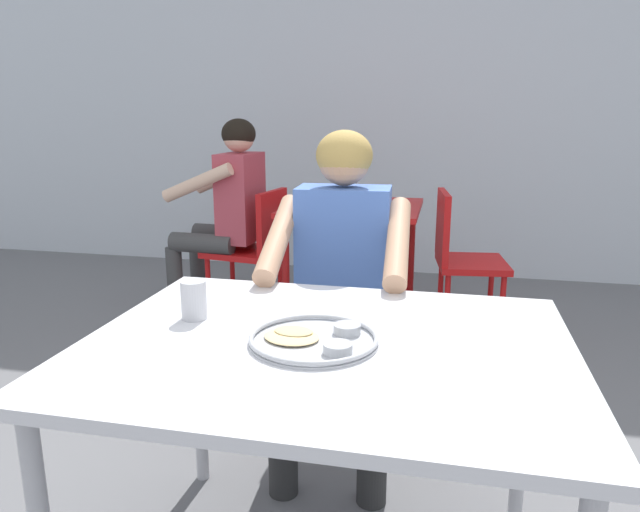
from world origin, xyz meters
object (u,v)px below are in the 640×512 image
chair_foreground (347,308)px  chair_red_right (459,252)px  table_foreground (326,366)px  chair_red_left (255,245)px  drinking_cup (194,299)px  diner_foreground (340,269)px  table_background_red (353,222)px  patron_background (227,201)px  thali_tray (315,338)px

chair_foreground → chair_red_right: size_ratio=1.03×
table_foreground → chair_red_left: bearing=113.2°
drinking_cup → diner_foreground: size_ratio=0.09×
diner_foreground → chair_red_left: (-0.79, 1.36, -0.25)m
chair_foreground → diner_foreground: (0.01, -0.22, 0.22)m
diner_foreground → drinking_cup: bearing=-114.9°
table_foreground → diner_foreground: 0.71m
table_background_red → patron_background: 0.80m
thali_tray → chair_red_left: 2.26m
table_background_red → chair_red_left: (-0.61, -0.02, -0.16)m
drinking_cup → chair_red_right: 2.14m
chair_red_left → thali_tray: bearing=-67.6°
thali_tray → chair_foreground: bearing=94.8°
drinking_cup → table_foreground: bearing=-12.1°
diner_foreground → chair_red_right: (0.44, 1.37, -0.23)m
patron_background → table_foreground: bearing=-62.9°
diner_foreground → chair_red_left: diner_foreground is taller
chair_foreground → table_background_red: chair_foreground is taller
diner_foreground → chair_red_left: size_ratio=1.49×
chair_red_right → patron_background: 1.43m
chair_foreground → table_background_red: 1.17m
table_foreground → chair_red_left: size_ratio=1.46×
chair_red_left → patron_background: (-0.18, 0.02, 0.26)m
chair_foreground → diner_foreground: diner_foreground is taller
table_background_red → chair_red_left: bearing=-178.4°
thali_tray → chair_red_right: (0.38, 2.08, -0.25)m
table_foreground → diner_foreground: diner_foreground is taller
thali_tray → drinking_cup: drinking_cup is taller
chair_foreground → chair_red_right: bearing=68.4°
thali_tray → diner_foreground: (-0.07, 0.71, -0.02)m
drinking_cup → chair_foreground: 0.93m
diner_foreground → table_background_red: size_ratio=1.55×
chair_red_right → patron_background: size_ratio=0.68×
patron_background → thali_tray: bearing=-63.7°
drinking_cup → table_background_red: size_ratio=0.14×
drinking_cup → chair_red_right: size_ratio=0.13×
drinking_cup → table_background_red: drinking_cup is taller
table_foreground → table_background_red: bearing=97.4°
table_background_red → patron_background: size_ratio=0.63×
chair_red_left → patron_background: 0.32m
thali_tray → chair_red_right: size_ratio=0.38×
chair_red_left → chair_red_right: 1.23m
table_foreground → chair_red_right: bearing=80.4°
chair_foreground → patron_background: bearing=129.6°
patron_background → table_background_red: bearing=-0.4°
chair_foreground → chair_red_right: (0.45, 1.15, -0.01)m
chair_red_left → chair_red_right: chair_red_right is taller
drinking_cup → chair_red_left: size_ratio=0.13×
chair_red_left → table_foreground: bearing=-66.8°
chair_foreground → chair_red_left: 1.37m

